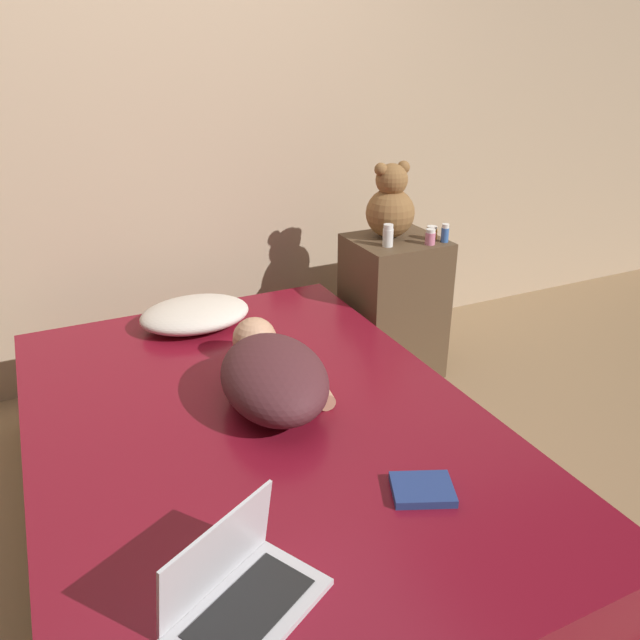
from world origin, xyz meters
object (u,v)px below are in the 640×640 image
Objects in this scene: laptop at (238,589)px; bottle_white at (388,236)px; book at (422,489)px; bottle_orange at (432,233)px; person_lying at (273,373)px; pillow at (195,314)px; bottle_blue at (445,233)px; bottle_pink at (430,237)px; teddy_bear at (391,205)px.

bottle_white reaches higher than laptop.
laptop reaches higher than book.
laptop is 6.35× the size of bottle_orange.
pillow is at bearing 105.81° from person_lying.
bottle_blue reaches higher than bottle_orange.
bottle_pink is at bearing -17.06° from bottle_white.
bottle_pink is (1.39, 1.32, 0.25)m from laptop.
bottle_pink is 0.70× the size of bottle_white.
person_lying is at bearing -140.81° from teddy_bear.
bottle_pink is at bearing -128.88° from bottle_orange.
teddy_bear is 4.90× the size of bottle_pink.
bottle_blue is 0.28m from bottle_white.
pillow is 1.12m from bottle_pink.
bottle_blue is at bearing -64.85° from bottle_orange.
laptop is 1.93m from bottle_pink.
bottle_orange is (1.14, -0.09, 0.24)m from pillow.
bottle_blue reaches higher than bottle_pink.
teddy_bear reaches higher than person_lying.
laptop is 2.01m from teddy_bear.
pillow is 0.94m from bottle_white.
bottle_orange is 0.30× the size of book.
bottle_white is (-0.28, 0.06, 0.01)m from bottle_blue.
pillow is 1.17m from bottle_orange.
person_lying is at bearing -149.96° from bottle_orange.
person_lying is 2.02× the size of teddy_bear.
bottle_pink is at bearing 37.36° from person_lying.
bottle_white is 0.50× the size of book.
bottle_pink is 1.46m from book.
bottle_white is (1.19, 1.38, 0.27)m from laptop.
bottle_white is (0.89, -0.10, 0.26)m from pillow.
bottle_orange is at bearing 55.20° from book.
bottle_orange is (1.44, 1.39, 0.25)m from laptop.
teddy_bear is at bearing 144.13° from bottle_orange.
person_lying is 1.23m from bottle_orange.
teddy_bear is 1.59m from book.
bottle_blue reaches higher than person_lying.
book is at bearing -127.15° from bottle_blue.
teddy_bear is 0.24m from bottle_pink.
pillow is 5.44× the size of bottle_blue.
teddy_bear is 0.18m from bottle_white.
bottle_pink is (0.11, -0.18, -0.12)m from teddy_bear.
bottle_white reaches higher than book.
teddy_bear is 0.29m from bottle_blue.
laptop is 4.62× the size of bottle_blue.
person_lying is 1.81× the size of laptop.
person_lying is at bearing -143.33° from bottle_white.
bottle_white reaches higher than bottle_blue.
bottle_pink is at bearing 14.61° from laptop.
teddy_bear is (1.28, 1.50, 0.37)m from laptop.
bottle_blue is (1.08, 0.55, 0.21)m from person_lying.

